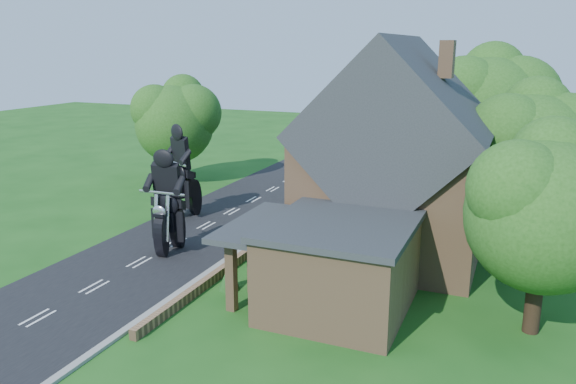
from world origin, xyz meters
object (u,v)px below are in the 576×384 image
at_px(annex, 337,264).
at_px(motorcycle_follow, 183,204).
at_px(garden_wall, 268,238).
at_px(house, 396,165).
at_px(motorcycle_lead, 170,237).

bearing_deg(annex, motorcycle_follow, 147.10).
relative_size(garden_wall, house, 2.15).
bearing_deg(motorcycle_lead, garden_wall, -140.55).
distance_m(garden_wall, motorcycle_follow, 6.68).
xyz_separation_m(house, annex, (-0.62, -6.80, -2.58)).
relative_size(garden_wall, annex, 3.12).
distance_m(garden_wall, motorcycle_lead, 5.01).
distance_m(annex, motorcycle_lead, 9.67).
relative_size(annex, motorcycle_lead, 4.28).
bearing_deg(garden_wall, motorcycle_follow, 163.21).
bearing_deg(motorcycle_lead, motorcycle_follow, -65.33).
xyz_separation_m(garden_wall, motorcycle_follow, (-6.37, 1.92, 0.63)).
bearing_deg(motorcycle_follow, motorcycle_lead, 141.91).
bearing_deg(motorcycle_lead, house, -158.67).
bearing_deg(motorcycle_follow, annex, 172.19).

